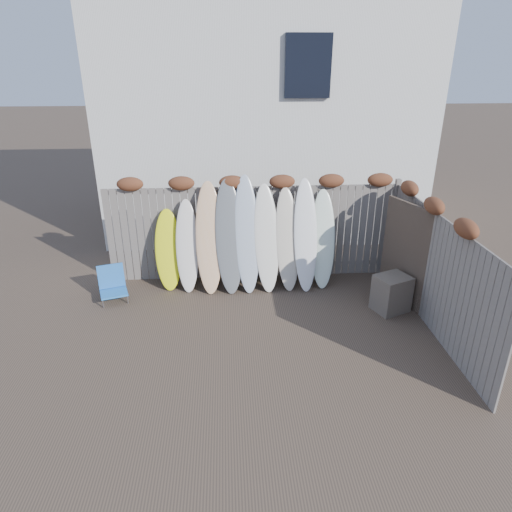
{
  "coord_description": "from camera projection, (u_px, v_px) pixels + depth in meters",
  "views": [
    {
      "loc": [
        -0.51,
        -6.52,
        4.41
      ],
      "look_at": [
        0.0,
        1.2,
        1.0
      ],
      "focal_mm": 32.0,
      "sensor_mm": 36.0,
      "label": 1
    }
  ],
  "objects": [
    {
      "name": "surfboard_0",
      "position": [
        168.0,
        250.0,
        9.22
      ],
      "size": [
        0.55,
        0.6,
        1.61
      ],
      "primitive_type": "ellipsoid",
      "rotation": [
        -0.31,
        0.0,
        0.04
      ],
      "color": "#F2F814",
      "rests_on": "ground"
    },
    {
      "name": "beach_chair",
      "position": [
        112.0,
        284.0,
        8.91
      ],
      "size": [
        0.64,
        0.66,
        0.67
      ],
      "color": "blue",
      "rests_on": "ground"
    },
    {
      "name": "house",
      "position": [
        261.0,
        104.0,
        12.43
      ],
      "size": [
        8.5,
        5.5,
        6.33
      ],
      "color": "silver",
      "rests_on": "ground"
    },
    {
      "name": "wooden_crate",
      "position": [
        391.0,
        293.0,
        8.49
      ],
      "size": [
        0.74,
        0.69,
        0.7
      ],
      "primitive_type": "cube",
      "rotation": [
        0.0,
        0.0,
        0.4
      ],
      "color": "#6E6052",
      "rests_on": "ground"
    },
    {
      "name": "right_fence",
      "position": [
        436.0,
        266.0,
        7.71
      ],
      "size": [
        0.28,
        4.4,
        2.24
      ],
      "color": "slate",
      "rests_on": "ground"
    },
    {
      "name": "surfboard_3",
      "position": [
        229.0,
        237.0,
        9.05
      ],
      "size": [
        0.6,
        0.81,
        2.21
      ],
      "primitive_type": "ellipsoid",
      "rotation": [
        -0.31,
        0.0,
        0.07
      ],
      "color": "#5A5E61",
      "rests_on": "ground"
    },
    {
      "name": "surfboard_2",
      "position": [
        209.0,
        238.0,
        9.05
      ],
      "size": [
        0.54,
        0.77,
        2.17
      ],
      "primitive_type": "ellipsoid",
      "rotation": [
        -0.31,
        0.0,
        0.0
      ],
      "color": "#E6B87B",
      "rests_on": "ground"
    },
    {
      "name": "surfboard_5",
      "position": [
        267.0,
        238.0,
        9.12
      ],
      "size": [
        0.57,
        0.79,
        2.1
      ],
      "primitive_type": "ellipsoid",
      "rotation": [
        -0.31,
        0.0,
        0.1
      ],
      "color": "silver",
      "rests_on": "ground"
    },
    {
      "name": "surfboard_8",
      "position": [
        323.0,
        239.0,
        9.28
      ],
      "size": [
        0.53,
        0.72,
        1.96
      ],
      "primitive_type": "ellipsoid",
      "rotation": [
        -0.31,
        0.0,
        -0.06
      ],
      "color": "white",
      "rests_on": "ground"
    },
    {
      "name": "surfboard_6",
      "position": [
        288.0,
        240.0,
        9.18
      ],
      "size": [
        0.55,
        0.76,
        2.02
      ],
      "primitive_type": "ellipsoid",
      "rotation": [
        -0.31,
        0.0,
        0.1
      ],
      "color": "beige",
      "rests_on": "ground"
    },
    {
      "name": "ground",
      "position": [
        261.0,
        338.0,
        7.76
      ],
      "size": [
        80.0,
        80.0,
        0.0
      ],
      "primitive_type": "plane",
      "color": "#493A2D"
    },
    {
      "name": "back_fence",
      "position": [
        255.0,
        225.0,
        9.47
      ],
      "size": [
        6.05,
        0.28,
        2.24
      ],
      "color": "slate",
      "rests_on": "ground"
    },
    {
      "name": "surfboard_1",
      "position": [
        187.0,
        246.0,
        9.13
      ],
      "size": [
        0.46,
        0.65,
        1.81
      ],
      "primitive_type": "ellipsoid",
      "rotation": [
        -0.31,
        0.0,
        0.01
      ],
      "color": "silver",
      "rests_on": "ground"
    },
    {
      "name": "surfboard_4",
      "position": [
        247.0,
        235.0,
        9.08
      ],
      "size": [
        0.55,
        0.83,
        2.28
      ],
      "primitive_type": "ellipsoid",
      "rotation": [
        -0.31,
        0.0,
        0.07
      ],
      "color": "#A2B0C2",
      "rests_on": "ground"
    },
    {
      "name": "lattice_panel",
      "position": [
        407.0,
        255.0,
        8.52
      ],
      "size": [
        0.51,
        1.25,
        1.97
      ],
      "primitive_type": "cube",
      "rotation": [
        0.0,
        0.0,
        0.36
      ],
      "color": "#372921",
      "rests_on": "ground"
    },
    {
      "name": "surfboard_7",
      "position": [
        306.0,
        236.0,
        9.14
      ],
      "size": [
        0.48,
        0.78,
        2.2
      ],
      "primitive_type": "ellipsoid",
      "rotation": [
        -0.31,
        0.0,
        0.01
      ],
      "color": "white",
      "rests_on": "ground"
    }
  ]
}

